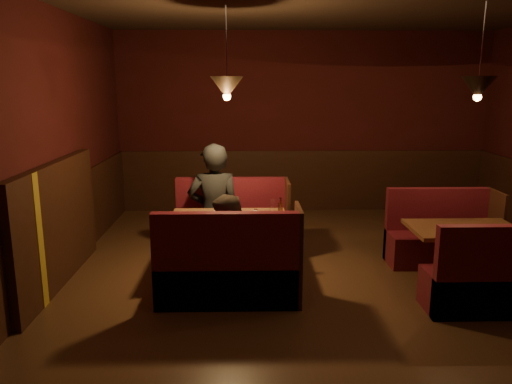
{
  "coord_description": "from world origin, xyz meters",
  "views": [
    {
      "loc": [
        -0.95,
        -4.65,
        2.1
      ],
      "look_at": [
        -0.84,
        0.58,
        0.95
      ],
      "focal_mm": 35.0,
      "sensor_mm": 36.0,
      "label": 1
    }
  ],
  "objects_px": {
    "main_table": "(230,230)",
    "second_bench_far": "(440,240)",
    "diner_a": "(214,187)",
    "main_bench_far": "(233,231)",
    "diner_b": "(231,231)",
    "second_table": "(464,242)",
    "second_bench_near": "(496,284)",
    "main_bench_near": "(229,274)"
  },
  "relations": [
    {
      "from": "main_table",
      "to": "second_bench_far",
      "type": "relative_size",
      "value": 1.02
    },
    {
      "from": "diner_a",
      "to": "main_bench_far",
      "type": "bearing_deg",
      "value": -156.72
    },
    {
      "from": "main_table",
      "to": "diner_b",
      "type": "distance_m",
      "value": 0.6
    },
    {
      "from": "main_table",
      "to": "second_table",
      "type": "xyz_separation_m",
      "value": [
        2.45,
        -0.31,
        -0.05
      ]
    },
    {
      "from": "second_table",
      "to": "second_bench_near",
      "type": "bearing_deg",
      "value": -87.8
    },
    {
      "from": "main_table",
      "to": "diner_b",
      "type": "height_order",
      "value": "diner_b"
    },
    {
      "from": "main_table",
      "to": "main_bench_near",
      "type": "bearing_deg",
      "value": -88.97
    },
    {
      "from": "second_bench_near",
      "to": "main_table",
      "type": "bearing_deg",
      "value": 158.54
    },
    {
      "from": "main_table",
      "to": "second_table",
      "type": "bearing_deg",
      "value": -7.11
    },
    {
      "from": "diner_b",
      "to": "main_table",
      "type": "bearing_deg",
      "value": 114.26
    },
    {
      "from": "diner_b",
      "to": "main_bench_far",
      "type": "bearing_deg",
      "value": 112.3
    },
    {
      "from": "second_bench_far",
      "to": "diner_b",
      "type": "height_order",
      "value": "diner_b"
    },
    {
      "from": "second_table",
      "to": "diner_b",
      "type": "height_order",
      "value": "diner_b"
    },
    {
      "from": "second_bench_far",
      "to": "second_bench_near",
      "type": "xyz_separation_m",
      "value": [
        0.0,
        -1.33,
        0.0
      ]
    },
    {
      "from": "main_table",
      "to": "main_bench_near",
      "type": "relative_size",
      "value": 0.91
    },
    {
      "from": "main_bench_far",
      "to": "second_bench_near",
      "type": "relative_size",
      "value": 1.13
    },
    {
      "from": "second_table",
      "to": "main_bench_far",
      "type": "bearing_deg",
      "value": 157.24
    },
    {
      "from": "second_bench_far",
      "to": "diner_b",
      "type": "bearing_deg",
      "value": -159.09
    },
    {
      "from": "main_table",
      "to": "second_bench_near",
      "type": "bearing_deg",
      "value": -21.46
    },
    {
      "from": "main_bench_near",
      "to": "second_bench_far",
      "type": "bearing_deg",
      "value": 23.66
    },
    {
      "from": "second_table",
      "to": "diner_b",
      "type": "relative_size",
      "value": 0.8
    },
    {
      "from": "second_table",
      "to": "diner_a",
      "type": "height_order",
      "value": "diner_a"
    },
    {
      "from": "main_bench_near",
      "to": "second_bench_near",
      "type": "xyz_separation_m",
      "value": [
        2.46,
        -0.26,
        -0.02
      ]
    },
    {
      "from": "second_table",
      "to": "second_bench_near",
      "type": "xyz_separation_m",
      "value": [
        0.03,
        -0.67,
        -0.19
      ]
    },
    {
      "from": "main_table",
      "to": "diner_a",
      "type": "bearing_deg",
      "value": 108.49
    },
    {
      "from": "diner_a",
      "to": "diner_b",
      "type": "height_order",
      "value": "diner_a"
    },
    {
      "from": "second_bench_near",
      "to": "diner_b",
      "type": "xyz_separation_m",
      "value": [
        -2.45,
        0.4,
        0.41
      ]
    },
    {
      "from": "main_bench_near",
      "to": "second_table",
      "type": "bearing_deg",
      "value": 9.58
    },
    {
      "from": "second_bench_far",
      "to": "second_bench_near",
      "type": "distance_m",
      "value": 1.33
    },
    {
      "from": "main_table",
      "to": "diner_b",
      "type": "relative_size",
      "value": 0.91
    },
    {
      "from": "diner_b",
      "to": "diner_a",
      "type": "bearing_deg",
      "value": 122.71
    },
    {
      "from": "main_table",
      "to": "second_bench_far",
      "type": "height_order",
      "value": "main_table"
    },
    {
      "from": "main_table",
      "to": "main_bench_far",
      "type": "bearing_deg",
      "value": 88.96
    },
    {
      "from": "second_table",
      "to": "second_bench_far",
      "type": "distance_m",
      "value": 0.69
    },
    {
      "from": "main_table",
      "to": "second_table",
      "type": "distance_m",
      "value": 2.47
    },
    {
      "from": "second_table",
      "to": "diner_a",
      "type": "distance_m",
      "value": 2.84
    },
    {
      "from": "main_bench_far",
      "to": "second_bench_near",
      "type": "distance_m",
      "value": 2.99
    },
    {
      "from": "main_bench_near",
      "to": "second_bench_near",
      "type": "distance_m",
      "value": 2.48
    },
    {
      "from": "diner_b",
      "to": "second_table",
      "type": "bearing_deg",
      "value": 28.1
    },
    {
      "from": "main_bench_near",
      "to": "second_bench_far",
      "type": "distance_m",
      "value": 2.69
    },
    {
      "from": "second_table",
      "to": "second_bench_near",
      "type": "distance_m",
      "value": 0.69
    },
    {
      "from": "second_bench_near",
      "to": "diner_b",
      "type": "bearing_deg",
      "value": 170.77
    }
  ]
}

